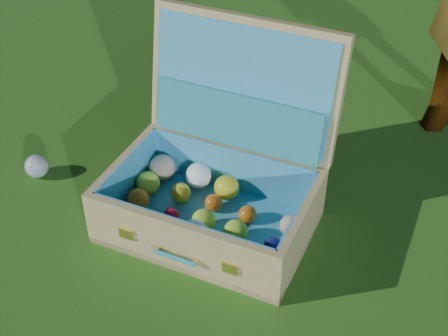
{
  "coord_description": "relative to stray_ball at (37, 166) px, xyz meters",
  "views": [
    {
      "loc": [
        0.77,
        -1.06,
        1.31
      ],
      "look_at": [
        -0.06,
        0.14,
        0.18
      ],
      "focal_mm": 50.0,
      "sensor_mm": 36.0,
      "label": 1
    }
  ],
  "objects": [
    {
      "name": "ground",
      "position": [
        0.68,
        0.06,
        -0.04
      ],
      "size": [
        60.0,
        60.0,
        0.0
      ],
      "primitive_type": "plane",
      "color": "#215114",
      "rests_on": "ground"
    },
    {
      "name": "suitcase",
      "position": [
        0.6,
        0.2,
        0.12
      ],
      "size": [
        0.68,
        0.61,
        0.57
      ],
      "rotation": [
        0.0,
        0.0,
        0.18
      ],
      "color": "tan",
      "rests_on": "ground"
    },
    {
      "name": "stray_ball",
      "position": [
        0.0,
        0.0,
        0.0
      ],
      "size": [
        0.08,
        0.08,
        0.08
      ],
      "primitive_type": "sphere",
      "color": "#478FB8",
      "rests_on": "ground"
    }
  ]
}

